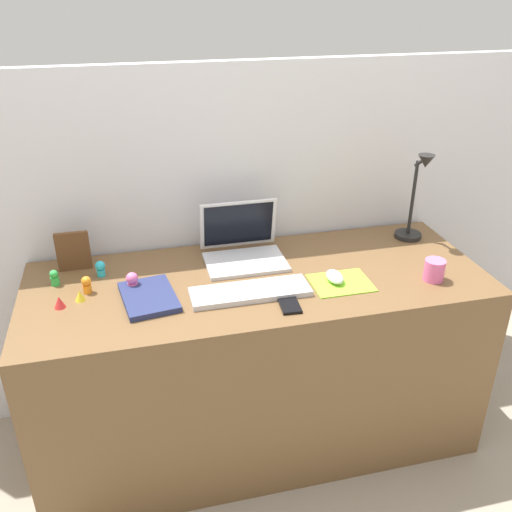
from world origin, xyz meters
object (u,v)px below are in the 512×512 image
object	(u,v)px
notebook_pad	(149,297)
toy_figurine_yellow	(80,296)
toy_figurine_cyan	(100,268)
desk_lamp	(416,199)
toy_figurine_red	(59,302)
keyboard	(250,292)
picture_frame	(73,251)
coffee_mug	(434,270)
toy_figurine_pink	(132,281)
toy_figurine_orange	(87,284)
laptop	(242,245)
mouse	(335,277)
toy_figurine_green	(54,278)
cell_phone	(289,303)

from	to	relation	value
notebook_pad	toy_figurine_yellow	size ratio (longest dim) A/B	6.33
notebook_pad	toy_figurine_cyan	world-z (taller)	toy_figurine_cyan
desk_lamp	toy_figurine_red	bearing A→B (deg)	-171.54
keyboard	picture_frame	world-z (taller)	picture_frame
coffee_mug	picture_frame	bearing A→B (deg)	162.79
toy_figurine_yellow	toy_figurine_pink	world-z (taller)	toy_figurine_pink
toy_figurine_yellow	toy_figurine_orange	distance (m)	0.06
coffee_mug	toy_figurine_pink	size ratio (longest dim) A/B	1.22
picture_frame	toy_figurine_red	world-z (taller)	picture_frame
laptop	picture_frame	xyz separation A→B (m)	(-0.62, 0.05, 0.02)
picture_frame	toy_figurine_yellow	size ratio (longest dim) A/B	3.96
toy_figurine_cyan	desk_lamp	bearing A→B (deg)	0.67
desk_lamp	toy_figurine_pink	size ratio (longest dim) A/B	5.77
toy_figurine_pink	laptop	bearing A→B (deg)	19.14
toy_figurine_red	laptop	bearing A→B (deg)	17.69
picture_frame	coffee_mug	distance (m)	1.31
coffee_mug	laptop	bearing A→B (deg)	151.94
laptop	keyboard	world-z (taller)	laptop
mouse	toy_figurine_orange	world-z (taller)	toy_figurine_orange
coffee_mug	toy_figurine_cyan	size ratio (longest dim) A/B	1.33
keyboard	toy_figurine_cyan	world-z (taller)	toy_figurine_cyan
toy_figurine_yellow	toy_figurine_pink	distance (m)	0.18
desk_lamp	toy_figurine_red	distance (m)	1.40
desk_lamp	picture_frame	xyz separation A→B (m)	(-1.33, 0.06, -0.10)
coffee_mug	toy_figurine_red	xyz separation A→B (m)	(-1.29, 0.12, -0.02)
keyboard	mouse	xyz separation A→B (m)	(0.31, 0.01, 0.01)
toy_figurine_green	toy_figurine_red	bearing A→B (deg)	-80.83
keyboard	toy_figurine_green	distance (m)	0.69
laptop	toy_figurine_cyan	xyz separation A→B (m)	(-0.53, -0.02, -0.02)
cell_phone	toy_figurine_red	world-z (taller)	toy_figurine_red
mouse	toy_figurine_green	xyz separation A→B (m)	(-0.97, 0.21, 0.01)
picture_frame	coffee_mug	size ratio (longest dim) A/B	1.92
cell_phone	toy_figurine_red	distance (m)	0.75
toy_figurine_cyan	coffee_mug	bearing A→B (deg)	-15.13
toy_figurine_green	toy_figurine_cyan	bearing A→B (deg)	10.85
picture_frame	toy_figurine_yellow	world-z (taller)	picture_frame
picture_frame	desk_lamp	bearing A→B (deg)	-2.56
laptop	toy_figurine_pink	bearing A→B (deg)	-160.86
toy_figurine_yellow	toy_figurine_orange	xyz separation A→B (m)	(0.02, 0.05, 0.01)
toy_figurine_pink	coffee_mug	bearing A→B (deg)	-10.14
cell_phone	toy_figurine_pink	xyz separation A→B (m)	(-0.50, 0.23, 0.03)
laptop	toy_figurine_green	distance (m)	0.69
keyboard	laptop	bearing A→B (deg)	83.07
toy_figurine_yellow	keyboard	bearing A→B (deg)	-9.81
cell_phone	coffee_mug	size ratio (longest dim) A/B	1.64
toy_figurine_cyan	notebook_pad	bearing A→B (deg)	-53.09
cell_phone	toy_figurine_red	xyz separation A→B (m)	(-0.74, 0.16, 0.02)
keyboard	toy_figurine_green	bearing A→B (deg)	160.81
toy_figurine_cyan	keyboard	bearing A→B (deg)	-27.41
mouse	toy_figurine_green	world-z (taller)	toy_figurine_green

